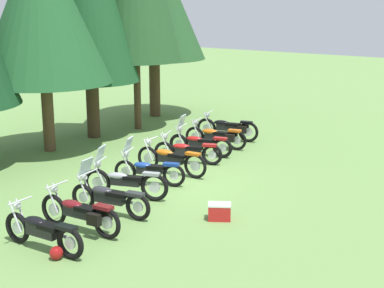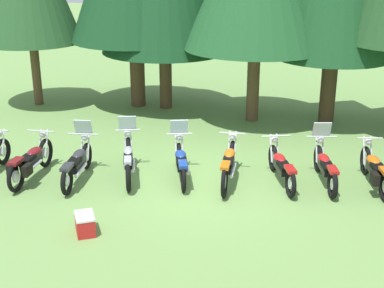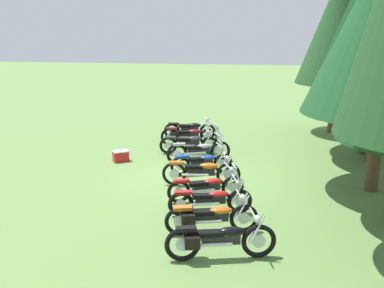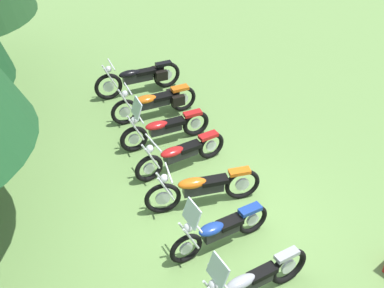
{
  "view_description": "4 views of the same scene",
  "coord_description": "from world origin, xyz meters",
  "px_view_note": "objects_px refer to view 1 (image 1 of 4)",
  "views": [
    {
      "loc": [
        -12.4,
        -9.94,
        5.08
      ],
      "look_at": [
        0.87,
        -0.37,
        0.96
      ],
      "focal_mm": 53.71,
      "sensor_mm": 36.0,
      "label": 1
    },
    {
      "loc": [
        2.9,
        -11.6,
        5.34
      ],
      "look_at": [
        -0.23,
        -0.07,
        0.99
      ],
      "focal_mm": 50.73,
      "sensor_mm": 36.0,
      "label": 2
    },
    {
      "loc": [
        14.67,
        1.81,
        5.02
      ],
      "look_at": [
        -1.58,
        -0.38,
        0.75
      ],
      "focal_mm": 45.26,
      "sensor_mm": 36.0,
      "label": 3
    },
    {
      "loc": [
        -6.98,
        1.66,
        7.41
      ],
      "look_at": [
        1.45,
        0.29,
        0.95
      ],
      "focal_mm": 48.14,
      "sensor_mm": 36.0,
      "label": 4
    }
  ],
  "objects_px": {
    "motorcycle_7": "(199,143)",
    "motorcycle_8": "(217,136)",
    "motorcycle_4": "(148,169)",
    "picnic_cooler": "(220,212)",
    "motorcycle_5": "(171,159)",
    "motorcycle_6": "(187,151)",
    "motorcycle_0": "(42,230)",
    "pine_tree_3": "(41,6)",
    "dropped_helmet": "(56,253)",
    "motorcycle_2": "(109,197)",
    "motorcycle_1": "(81,212)",
    "motorcycle_9": "(228,128)",
    "motorcycle_3": "(124,181)"
  },
  "relations": [
    {
      "from": "motorcycle_7",
      "to": "motorcycle_8",
      "type": "height_order",
      "value": "motorcycle_7"
    },
    {
      "from": "motorcycle_4",
      "to": "picnic_cooler",
      "type": "bearing_deg",
      "value": 140.66
    },
    {
      "from": "motorcycle_5",
      "to": "motorcycle_6",
      "type": "relative_size",
      "value": 1.14
    },
    {
      "from": "motorcycle_0",
      "to": "motorcycle_6",
      "type": "distance_m",
      "value": 7.21
    },
    {
      "from": "pine_tree_3",
      "to": "dropped_helmet",
      "type": "height_order",
      "value": "pine_tree_3"
    },
    {
      "from": "motorcycle_2",
      "to": "motorcycle_0",
      "type": "bearing_deg",
      "value": 88.41
    },
    {
      "from": "motorcycle_5",
      "to": "motorcycle_0",
      "type": "bearing_deg",
      "value": 96.07
    },
    {
      "from": "motorcycle_7",
      "to": "motorcycle_4",
      "type": "bearing_deg",
      "value": 85.82
    },
    {
      "from": "dropped_helmet",
      "to": "motorcycle_7",
      "type": "bearing_deg",
      "value": 15.26
    },
    {
      "from": "motorcycle_7",
      "to": "motorcycle_6",
      "type": "bearing_deg",
      "value": 88.8
    },
    {
      "from": "motorcycle_1",
      "to": "motorcycle_2",
      "type": "height_order",
      "value": "motorcycle_2"
    },
    {
      "from": "motorcycle_9",
      "to": "pine_tree_3",
      "type": "height_order",
      "value": "pine_tree_3"
    },
    {
      "from": "motorcycle_8",
      "to": "motorcycle_5",
      "type": "bearing_deg",
      "value": 85.67
    },
    {
      "from": "motorcycle_4",
      "to": "pine_tree_3",
      "type": "bearing_deg",
      "value": -30.02
    },
    {
      "from": "motorcycle_6",
      "to": "motorcycle_8",
      "type": "relative_size",
      "value": 0.96
    },
    {
      "from": "motorcycle_9",
      "to": "motorcycle_0",
      "type": "bearing_deg",
      "value": 87.81
    },
    {
      "from": "motorcycle_0",
      "to": "motorcycle_5",
      "type": "xyz_separation_m",
      "value": [
        5.84,
        1.17,
        0.03
      ]
    },
    {
      "from": "motorcycle_4",
      "to": "motorcycle_9",
      "type": "distance_m",
      "value": 5.88
    },
    {
      "from": "motorcycle_3",
      "to": "dropped_helmet",
      "type": "distance_m",
      "value": 3.81
    },
    {
      "from": "motorcycle_5",
      "to": "picnic_cooler",
      "type": "relative_size",
      "value": 3.74
    },
    {
      "from": "picnic_cooler",
      "to": "motorcycle_4",
      "type": "bearing_deg",
      "value": 70.92
    },
    {
      "from": "motorcycle_0",
      "to": "dropped_helmet",
      "type": "distance_m",
      "value": 0.64
    },
    {
      "from": "motorcycle_5",
      "to": "motorcycle_8",
      "type": "height_order",
      "value": "motorcycle_5"
    },
    {
      "from": "motorcycle_2",
      "to": "motorcycle_8",
      "type": "relative_size",
      "value": 1.01
    },
    {
      "from": "motorcycle_0",
      "to": "motorcycle_4",
      "type": "xyz_separation_m",
      "value": [
        4.68,
        1.07,
        0.0
      ]
    },
    {
      "from": "motorcycle_1",
      "to": "motorcycle_5",
      "type": "relative_size",
      "value": 0.96
    },
    {
      "from": "motorcycle_7",
      "to": "picnic_cooler",
      "type": "bearing_deg",
      "value": 115.3
    },
    {
      "from": "motorcycle_2",
      "to": "motorcycle_5",
      "type": "bearing_deg",
      "value": -85.67
    },
    {
      "from": "motorcycle_8",
      "to": "motorcycle_1",
      "type": "bearing_deg",
      "value": 87.66
    },
    {
      "from": "motorcycle_4",
      "to": "motorcycle_5",
      "type": "distance_m",
      "value": 1.16
    },
    {
      "from": "motorcycle_2",
      "to": "motorcycle_3",
      "type": "xyz_separation_m",
      "value": [
        1.11,
        0.5,
        0.01
      ]
    },
    {
      "from": "motorcycle_8",
      "to": "motorcycle_9",
      "type": "height_order",
      "value": "motorcycle_9"
    },
    {
      "from": "motorcycle_4",
      "to": "motorcycle_9",
      "type": "xyz_separation_m",
      "value": [
        5.8,
        1.0,
        0.02
      ]
    },
    {
      "from": "motorcycle_2",
      "to": "motorcycle_8",
      "type": "bearing_deg",
      "value": -87.58
    },
    {
      "from": "motorcycle_2",
      "to": "motorcycle_4",
      "type": "xyz_separation_m",
      "value": [
        2.38,
        0.76,
        -0.01
      ]
    },
    {
      "from": "motorcycle_0",
      "to": "pine_tree_3",
      "type": "bearing_deg",
      "value": -45.66
    },
    {
      "from": "picnic_cooler",
      "to": "motorcycle_2",
      "type": "bearing_deg",
      "value": 119.16
    },
    {
      "from": "motorcycle_4",
      "to": "motorcycle_6",
      "type": "bearing_deg",
      "value": -101.23
    },
    {
      "from": "motorcycle_5",
      "to": "motorcycle_2",
      "type": "bearing_deg",
      "value": 98.37
    },
    {
      "from": "motorcycle_2",
      "to": "motorcycle_8",
      "type": "height_order",
      "value": "motorcycle_2"
    },
    {
      "from": "motorcycle_4",
      "to": "picnic_cooler",
      "type": "distance_m",
      "value": 3.29
    },
    {
      "from": "motorcycle_2",
      "to": "motorcycle_4",
      "type": "relative_size",
      "value": 1.11
    },
    {
      "from": "motorcycle_3",
      "to": "motorcycle_8",
      "type": "xyz_separation_m",
      "value": [
        5.82,
        0.94,
        -0.02
      ]
    },
    {
      "from": "motorcycle_2",
      "to": "motorcycle_4",
      "type": "distance_m",
      "value": 2.5
    },
    {
      "from": "motorcycle_1",
      "to": "motorcycle_4",
      "type": "relative_size",
      "value": 1.15
    },
    {
      "from": "motorcycle_9",
      "to": "pine_tree_3",
      "type": "distance_m",
      "value": 7.82
    },
    {
      "from": "motorcycle_5",
      "to": "pine_tree_3",
      "type": "relative_size",
      "value": 0.32
    },
    {
      "from": "motorcycle_2",
      "to": "pine_tree_3",
      "type": "relative_size",
      "value": 0.3
    },
    {
      "from": "motorcycle_7",
      "to": "motorcycle_5",
      "type": "bearing_deg",
      "value": 88.41
    },
    {
      "from": "motorcycle_9",
      "to": "motorcycle_8",
      "type": "bearing_deg",
      "value": 90.84
    }
  ]
}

